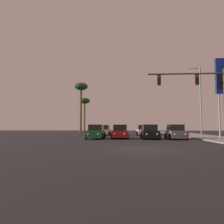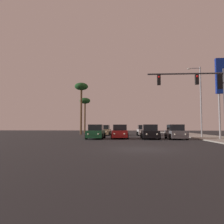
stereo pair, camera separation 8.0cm
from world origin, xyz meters
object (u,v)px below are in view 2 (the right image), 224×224
(car_tan, at_px, (104,131))
(car_grey, at_px, (176,132))
(car_white, at_px, (143,131))
(palm_tree_far, at_px, (85,102))
(palm_tree_mid, at_px, (81,90))
(street_lamp, at_px, (200,98))
(car_black, at_px, (150,132))
(car_green, at_px, (96,132))
(car_red, at_px, (120,132))
(traffic_light_mast, at_px, (202,90))

(car_tan, bearing_deg, car_grey, 134.48)
(car_white, relative_size, palm_tree_far, 0.55)
(car_grey, bearing_deg, palm_tree_mid, -43.19)
(car_white, bearing_deg, street_lamp, 131.24)
(car_black, bearing_deg, car_green, 0.76)
(car_black, xyz_separation_m, car_green, (-6.36, -0.04, 0.00))
(car_white, bearing_deg, car_red, 67.30)
(car_black, bearing_deg, traffic_light_mast, 124.17)
(car_green, height_order, palm_tree_far, palm_tree_far)
(car_tan, height_order, traffic_light_mast, traffic_light_mast)
(car_grey, xyz_separation_m, traffic_light_mast, (1.10, -5.91, 3.94))
(car_red, bearing_deg, palm_tree_mid, -59.08)
(car_red, xyz_separation_m, palm_tree_far, (-8.53, 21.79, 6.04))
(palm_tree_far, bearing_deg, car_tan, -65.83)
(car_black, height_order, car_green, same)
(car_black, xyz_separation_m, car_white, (-0.02, 9.78, 0.00))
(car_grey, bearing_deg, car_white, -73.87)
(car_white, height_order, palm_tree_far, palm_tree_far)
(car_white, relative_size, street_lamp, 0.48)
(car_red, height_order, street_lamp, street_lamp)
(car_black, distance_m, car_green, 6.36)
(car_tan, height_order, car_white, same)
(street_lamp, xyz_separation_m, palm_tree_far, (-18.71, 19.97, 1.69))
(street_lamp, bearing_deg, car_grey, -144.16)
(car_green, height_order, traffic_light_mast, traffic_light_mast)
(car_grey, relative_size, street_lamp, 0.48)
(car_white, relative_size, traffic_light_mast, 0.63)
(car_grey, bearing_deg, traffic_light_mast, 99.95)
(car_white, xyz_separation_m, car_green, (-6.34, -9.82, 0.00))
(car_red, bearing_deg, palm_tree_far, -69.41)
(car_grey, xyz_separation_m, car_black, (-2.95, 0.13, 0.00))
(car_grey, bearing_deg, palm_tree_far, -57.06)
(car_white, height_order, traffic_light_mast, traffic_light_mast)
(palm_tree_far, bearing_deg, car_grey, -56.51)
(traffic_light_mast, bearing_deg, car_grey, 100.49)
(traffic_light_mast, height_order, palm_tree_mid, palm_tree_mid)
(car_white, relative_size, palm_tree_mid, 0.47)
(car_green, bearing_deg, car_red, -164.92)
(car_black, relative_size, car_white, 1.00)
(car_white, xyz_separation_m, traffic_light_mast, (4.06, -15.81, 3.94))
(traffic_light_mast, bearing_deg, palm_tree_mid, 128.63)
(traffic_light_mast, distance_m, palm_tree_far, 32.86)
(car_white, height_order, street_lamp, street_lamp)
(car_green, bearing_deg, palm_tree_mid, -70.86)
(car_grey, height_order, street_lamp, street_lamp)
(car_red, bearing_deg, car_green, 14.60)
(car_tan, relative_size, street_lamp, 0.48)
(street_lamp, height_order, palm_tree_mid, palm_tree_mid)
(car_tan, relative_size, traffic_light_mast, 0.63)
(car_tan, relative_size, car_red, 1.00)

